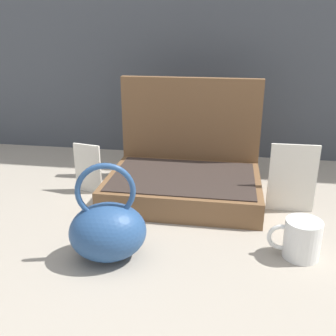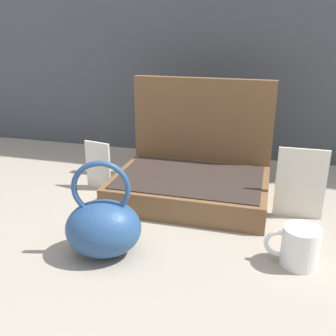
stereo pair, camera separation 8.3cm
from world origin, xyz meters
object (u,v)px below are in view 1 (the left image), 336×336
Objects in this scene: teal_pouch_handbag at (108,229)px; coffee_mug at (301,239)px; open_suitcase at (185,171)px; info_card_left at (88,168)px; poster_card_right at (292,178)px.

coffee_mug is (0.38, 0.07, -0.02)m from teal_pouch_handbag.
open_suitcase is 0.27m from info_card_left.
open_suitcase is at bearing 165.69° from poster_card_right.
coffee_mug is at bearing 9.82° from teal_pouch_handbag.
poster_card_right is (0.55, -0.03, 0.02)m from info_card_left.
info_card_left is 0.79× the size of poster_card_right.
open_suitcase is 0.29m from poster_card_right.
info_card_left is (-0.16, 0.31, 0.01)m from teal_pouch_handbag.
teal_pouch_handbag is 0.35m from info_card_left.
coffee_mug is 0.22m from poster_card_right.
coffee_mug is 0.61× the size of poster_card_right.
open_suitcase is 2.92× the size of info_card_left.
teal_pouch_handbag is at bearing -170.18° from coffee_mug.
info_card_left is (-0.27, -0.03, 0.00)m from open_suitcase.
poster_card_right reaches higher than info_card_left.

